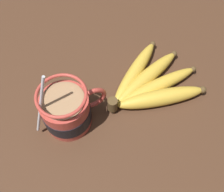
{
  "coord_description": "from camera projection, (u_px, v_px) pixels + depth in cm",
  "views": [
    {
      "loc": [
        -11.45,
        -27.09,
        47.69
      ],
      "look_at": [
        -0.75,
        -4.44,
        7.01
      ],
      "focal_mm": 40.0,
      "sensor_mm": 36.0,
      "label": 1
    }
  ],
  "objects": [
    {
      "name": "table",
      "position": [
        106.0,
        93.0,
        0.55
      ],
      "size": [
        90.35,
        90.35,
        2.64
      ],
      "color": "#422819",
      "rests_on": "ground"
    },
    {
      "name": "banana_bunch",
      "position": [
        150.0,
        84.0,
        0.53
      ],
      "size": [
        21.78,
        18.55,
        4.05
      ],
      "color": "#4C381E",
      "rests_on": "table"
    },
    {
      "name": "coffee_mug",
      "position": [
        67.0,
        111.0,
        0.46
      ],
      "size": [
        14.55,
        9.14,
        15.95
      ],
      "color": "#B23D33",
      "rests_on": "table"
    }
  ]
}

